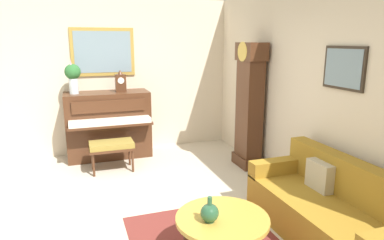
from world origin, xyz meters
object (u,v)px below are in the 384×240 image
at_px(flower_vase, 73,75).
at_px(green_jug, 210,213).
at_px(piano, 109,124).
at_px(mantel_clock, 121,82).
at_px(couch, 330,211).
at_px(coffee_table, 222,220).
at_px(piano_bench, 112,146).
at_px(grandfather_clock, 249,109).

xyz_separation_m(flower_vase, green_jug, (3.42, 1.09, -0.96)).
xyz_separation_m(piano, flower_vase, (0.00, -0.54, 0.89)).
height_order(mantel_clock, flower_vase, flower_vase).
distance_m(couch, coffee_table, 1.21).
bearing_deg(mantel_clock, green_jug, 5.13).
distance_m(piano_bench, couch, 3.34).
bearing_deg(grandfather_clock, green_jug, -35.58).
distance_m(piano, flower_vase, 1.04).
relative_size(piano, couch, 0.76).
distance_m(piano_bench, green_jug, 2.77).
distance_m(piano, coffee_table, 3.47).
xyz_separation_m(grandfather_clock, coffee_table, (2.17, -1.43, -0.55)).
relative_size(piano_bench, flower_vase, 1.21).
bearing_deg(piano_bench, piano, 177.16).
bearing_deg(grandfather_clock, flower_vase, -114.64).
xyz_separation_m(piano_bench, mantel_clock, (-0.72, 0.28, 0.94)).
xyz_separation_m(coffee_table, mantel_clock, (-3.39, -0.45, 0.93)).
bearing_deg(green_jug, coffee_table, 103.17).
xyz_separation_m(coffee_table, green_jug, (0.03, -0.14, 0.12)).
bearing_deg(green_jug, piano_bench, -167.73).
relative_size(piano, coffee_table, 1.64).
bearing_deg(piano_bench, grandfather_clock, 76.98).
bearing_deg(couch, piano, -151.02).
relative_size(grandfather_clock, mantel_clock, 5.34).
height_order(grandfather_clock, coffee_table, grandfather_clock).
height_order(couch, flower_vase, flower_vase).
distance_m(flower_vase, green_jug, 3.72).
height_order(couch, coffee_table, couch).
xyz_separation_m(piano_bench, coffee_table, (2.67, 0.73, 0.00)).
height_order(piano, mantel_clock, mantel_clock).
distance_m(piano_bench, flower_vase, 1.39).
bearing_deg(piano_bench, green_jug, 12.27).
bearing_deg(piano_bench, coffee_table, 15.31).
bearing_deg(piano_bench, mantel_clock, 158.75).
bearing_deg(mantel_clock, grandfather_clock, 57.05).
height_order(mantel_clock, green_jug, mantel_clock).
xyz_separation_m(piano, green_jug, (3.43, 0.55, -0.06)).
bearing_deg(coffee_table, piano_bench, -164.69).
bearing_deg(flower_vase, piano, 90.13).
xyz_separation_m(couch, mantel_clock, (-3.44, -1.66, 1.03)).
distance_m(piano, couch, 3.94).
distance_m(mantel_clock, flower_vase, 0.79).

